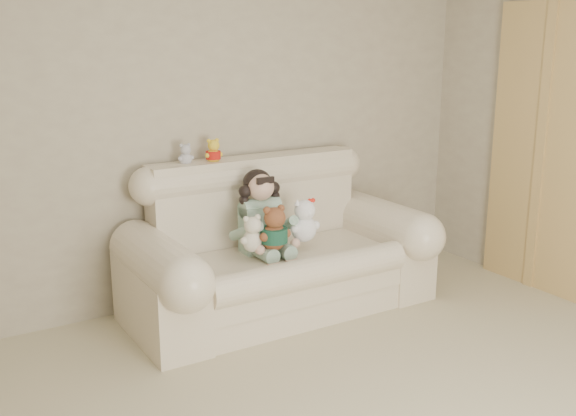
{
  "coord_description": "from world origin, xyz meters",
  "views": [
    {
      "loc": [
        -1.91,
        -1.78,
        1.85
      ],
      "look_at": [
        0.34,
        1.9,
        0.75
      ],
      "focal_mm": 42.04,
      "sensor_mm": 36.0,
      "label": 1
    }
  ],
  "objects_px": {
    "seated_child": "(260,210)",
    "white_cat": "(304,216)",
    "sofa": "(280,238)",
    "brown_teddy": "(274,224)",
    "cream_teddy": "(252,230)"
  },
  "relations": [
    {
      "from": "white_cat",
      "to": "cream_teddy",
      "type": "distance_m",
      "value": 0.41
    },
    {
      "from": "seated_child",
      "to": "white_cat",
      "type": "relative_size",
      "value": 1.63
    },
    {
      "from": "sofa",
      "to": "white_cat",
      "type": "height_order",
      "value": "sofa"
    },
    {
      "from": "seated_child",
      "to": "cream_teddy",
      "type": "xyz_separation_m",
      "value": [
        -0.17,
        -0.19,
        -0.07
      ]
    },
    {
      "from": "seated_child",
      "to": "white_cat",
      "type": "xyz_separation_m",
      "value": [
        0.24,
        -0.18,
        -0.03
      ]
    },
    {
      "from": "brown_teddy",
      "to": "sofa",
      "type": "bearing_deg",
      "value": 45.17
    },
    {
      "from": "sofa",
      "to": "white_cat",
      "type": "xyz_separation_m",
      "value": [
        0.13,
        -0.1,
        0.16
      ]
    },
    {
      "from": "brown_teddy",
      "to": "seated_child",
      "type": "bearing_deg",
      "value": 79.43
    },
    {
      "from": "brown_teddy",
      "to": "cream_teddy",
      "type": "height_order",
      "value": "brown_teddy"
    },
    {
      "from": "sofa",
      "to": "brown_teddy",
      "type": "bearing_deg",
      "value": -131.82
    },
    {
      "from": "brown_teddy",
      "to": "cream_teddy",
      "type": "bearing_deg",
      "value": 157.43
    },
    {
      "from": "sofa",
      "to": "cream_teddy",
      "type": "xyz_separation_m",
      "value": [
        -0.28,
        -0.11,
        0.13
      ]
    },
    {
      "from": "seated_child",
      "to": "brown_teddy",
      "type": "xyz_separation_m",
      "value": [
        -0.03,
        -0.24,
        -0.03
      ]
    },
    {
      "from": "brown_teddy",
      "to": "white_cat",
      "type": "bearing_deg",
      "value": 9.49
    },
    {
      "from": "sofa",
      "to": "cream_teddy",
      "type": "bearing_deg",
      "value": -158.58
    }
  ]
}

